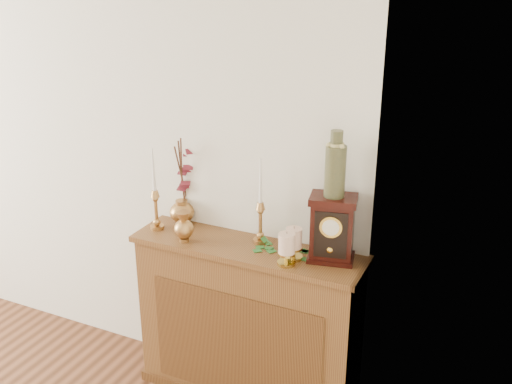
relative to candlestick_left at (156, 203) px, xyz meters
The scene contains 10 objects.
console_shelf 0.84m from the candlestick_left, ahead, with size 1.24×0.34×0.93m.
candlestick_left is the anchor object (origin of this frame).
candlestick_center 0.59m from the candlestick_left, ahead, with size 0.08×0.08×0.46m.
bud_vase 0.24m from the candlestick_left, 18.58° to the right, with size 0.10×0.10×0.17m.
ginger_jar 0.20m from the candlestick_left, 59.88° to the left, with size 0.20×0.22×0.51m.
pillar_candle_left 0.81m from the candlestick_left, ahead, with size 0.09×0.09×0.17m.
pillar_candle_right 0.81m from the candlestick_left, ahead, with size 0.09×0.09×0.17m.
ivy_garland 0.77m from the candlestick_left, ahead, with size 0.41×0.17×0.07m.
mantel_clock 0.98m from the candlestick_left, ahead, with size 0.25×0.20×0.33m.
ceramic_vase 1.03m from the candlestick_left, ahead, with size 0.10×0.10×0.32m.
Camera 1 is at (2.62, -0.38, 2.30)m, focal length 42.00 mm.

